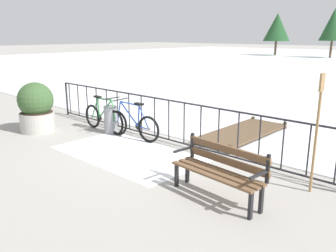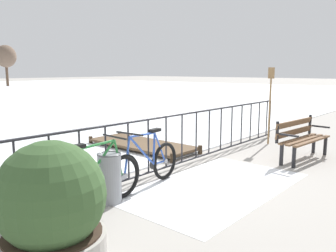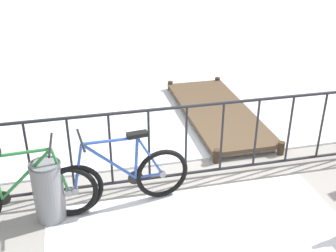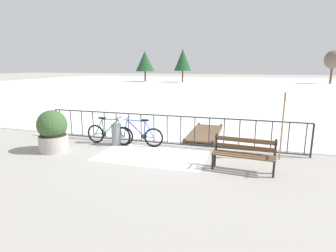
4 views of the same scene
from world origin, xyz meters
The scene contains 11 objects.
ground_plane centered at (0.00, 0.00, 0.00)m, with size 160.00×160.00×0.00m, color #9E9991.
snow_patch centered at (-0.13, -1.20, 0.00)m, with size 3.32×1.89×0.01m, color white.
railing_fence centered at (0.00, 0.00, 0.56)m, with size 9.06×0.06×1.07m.
bicycle_near_railing centered at (-2.02, -0.42, 0.37)m, with size 1.71×0.52×0.97m.
bicycle_second centered at (-0.90, -0.36, 0.37)m, with size 1.71×0.52×0.97m.
park_bench centered at (2.58, -1.60, 0.51)m, with size 1.64×0.62×0.89m.
planter_with_shrub centered at (-3.34, -1.64, 0.66)m, with size 0.93×0.93×1.33m.
trash_bin centered at (-1.71, -0.42, 0.37)m, with size 0.35×0.35×0.73m.
oar_upright centered at (3.60, -0.40, 1.14)m, with size 0.04×0.16×1.98m.
wooden_dock centered at (1.04, 1.70, 0.12)m, with size 1.10×2.90×0.20m.
tree_far_west centered at (14.17, 38.10, 3.54)m, with size 2.42×2.42×4.91m.
Camera 2 is at (-4.77, -4.19, 1.91)m, focal length 36.70 mm.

